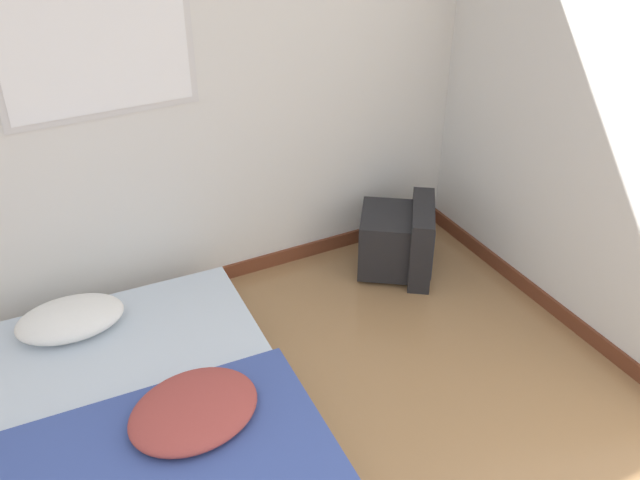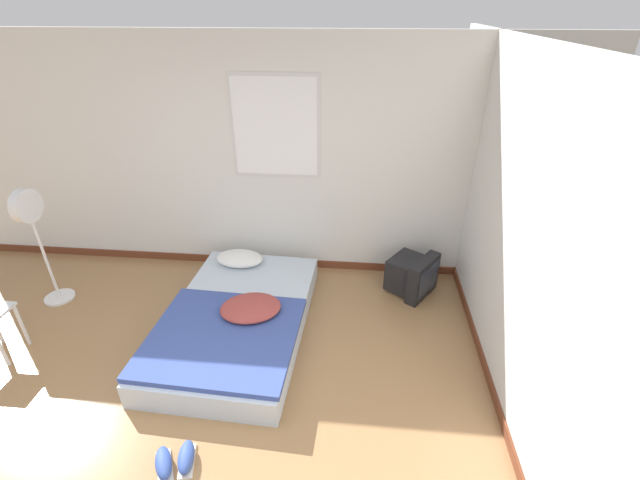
% 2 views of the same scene
% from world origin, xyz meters
% --- Properties ---
extents(ground_plane, '(20.00, 20.00, 0.00)m').
position_xyz_m(ground_plane, '(0.00, 0.00, 0.00)').
color(ground_plane, '#997047').
extents(wall_back, '(7.25, 0.08, 2.60)m').
position_xyz_m(wall_back, '(0.01, 2.76, 1.29)').
color(wall_back, silver).
rests_on(wall_back, ground_plane).
extents(wall_right, '(0.08, 7.87, 2.60)m').
position_xyz_m(wall_right, '(2.46, 0.00, 1.29)').
color(wall_right, silver).
rests_on(wall_right, ground_plane).
extents(mattress_bed, '(1.35, 2.11, 0.38)m').
position_xyz_m(mattress_bed, '(0.15, 1.51, 0.15)').
color(mattress_bed, silver).
rests_on(mattress_bed, ground_plane).
extents(crt_tv, '(0.60, 0.61, 0.45)m').
position_xyz_m(crt_tv, '(1.88, 2.34, 0.21)').
color(crt_tv, black).
rests_on(crt_tv, ground_plane).
extents(sneaker_pair, '(0.33, 0.34, 0.10)m').
position_xyz_m(sneaker_pair, '(0.08, 0.10, 0.05)').
color(sneaker_pair, silver).
rests_on(sneaker_pair, ground_plane).
extents(standing_fan, '(0.30, 0.34, 1.27)m').
position_xyz_m(standing_fan, '(-1.92, 1.83, 0.88)').
color(standing_fan, silver).
rests_on(standing_fan, ground_plane).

